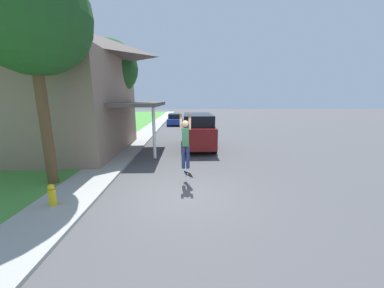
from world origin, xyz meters
name	(u,v)px	position (x,y,z in m)	size (l,w,h in m)	color
ground_plane	(181,193)	(0.00, 0.00, 0.00)	(120.00, 120.00, 0.00)	#49494C
lawn	(52,152)	(-8.00, 6.00, 0.04)	(10.00, 80.00, 0.08)	#478E38
sidewalk	(125,151)	(-3.60, 6.00, 0.05)	(1.80, 80.00, 0.10)	#9E9E99
house	(40,83)	(-8.12, 6.03, 4.07)	(11.70, 8.07, 7.67)	#89705B
lawn_tree_near	(30,15)	(-4.86, 0.91, 5.82)	(3.83, 3.83, 7.70)	brown
lawn_tree_far	(110,68)	(-4.89, 8.29, 5.17)	(3.67, 3.67, 6.95)	brown
suv_parked	(198,130)	(0.93, 6.87, 1.17)	(2.09, 4.53, 2.22)	maroon
car_down_street	(175,119)	(-1.22, 20.01, 0.65)	(1.86, 4.51, 1.37)	navy
skateboarder	(185,140)	(0.15, 0.91, 1.68)	(0.41, 0.24, 2.07)	navy
skateboard	(188,174)	(0.23, 0.81, 0.40)	(0.38, 0.74, 0.35)	black
fire_hydrant	(52,195)	(-3.78, -0.90, 0.42)	(0.20, 0.20, 0.66)	gold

